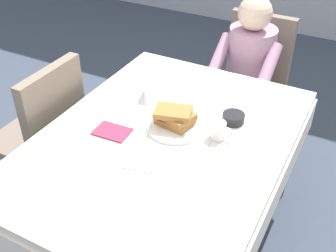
% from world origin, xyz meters
% --- Properties ---
extents(ground_plane, '(14.00, 14.00, 0.00)m').
position_xyz_m(ground_plane, '(0.00, 0.00, 0.00)').
color(ground_plane, '#3D4756').
extents(dining_table_main, '(1.12, 1.52, 0.74)m').
position_xyz_m(dining_table_main, '(0.00, 0.00, 0.65)').
color(dining_table_main, silver).
rests_on(dining_table_main, ground).
extents(chair_diner, '(0.44, 0.45, 0.93)m').
position_xyz_m(chair_diner, '(0.07, 1.17, 0.53)').
color(chair_diner, '#7A6B5B').
rests_on(chair_diner, ground).
extents(diner_person, '(0.40, 0.43, 1.12)m').
position_xyz_m(diner_person, '(0.07, 1.01, 0.67)').
color(diner_person, '#B2849E').
rests_on(diner_person, ground).
extents(chair_left_side, '(0.45, 0.44, 0.93)m').
position_xyz_m(chair_left_side, '(-0.77, 0.00, 0.53)').
color(chair_left_side, '#7A6B5B').
rests_on(chair_left_side, ground).
extents(plate_breakfast, '(0.28, 0.28, 0.02)m').
position_xyz_m(plate_breakfast, '(0.01, 0.09, 0.75)').
color(plate_breakfast, white).
rests_on(plate_breakfast, dining_table_main).
extents(breakfast_stack, '(0.20, 0.18, 0.09)m').
position_xyz_m(breakfast_stack, '(0.01, 0.10, 0.80)').
color(breakfast_stack, '#A36B33').
rests_on(breakfast_stack, plate_breakfast).
extents(cup_coffee, '(0.11, 0.08, 0.08)m').
position_xyz_m(cup_coffee, '(0.22, 0.12, 0.78)').
color(cup_coffee, white).
rests_on(cup_coffee, dining_table_main).
extents(bowl_butter, '(0.11, 0.11, 0.04)m').
position_xyz_m(bowl_butter, '(0.24, 0.27, 0.76)').
color(bowl_butter, black).
rests_on(bowl_butter, dining_table_main).
extents(syrup_pitcher, '(0.08, 0.08, 0.07)m').
position_xyz_m(syrup_pitcher, '(-0.24, 0.23, 0.78)').
color(syrup_pitcher, silver).
rests_on(syrup_pitcher, dining_table_main).
extents(fork_left_of_plate, '(0.02, 0.18, 0.00)m').
position_xyz_m(fork_left_of_plate, '(-0.18, 0.07, 0.74)').
color(fork_left_of_plate, silver).
rests_on(fork_left_of_plate, dining_table_main).
extents(knife_right_of_plate, '(0.02, 0.20, 0.00)m').
position_xyz_m(knife_right_of_plate, '(0.20, 0.07, 0.74)').
color(knife_right_of_plate, silver).
rests_on(knife_right_of_plate, dining_table_main).
extents(spoon_near_edge, '(0.15, 0.05, 0.00)m').
position_xyz_m(spoon_near_edge, '(0.01, -0.26, 0.74)').
color(spoon_near_edge, silver).
rests_on(spoon_near_edge, dining_table_main).
extents(napkin_folded, '(0.18, 0.13, 0.01)m').
position_xyz_m(napkin_folded, '(-0.24, -0.08, 0.74)').
color(napkin_folded, '#8C2D4C').
rests_on(napkin_folded, dining_table_main).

